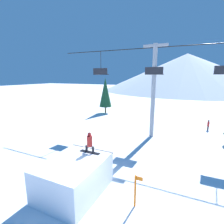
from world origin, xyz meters
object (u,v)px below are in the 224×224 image
at_px(snow_ramp, 74,177).
at_px(snowboarder, 90,143).
at_px(trail_marker, 135,190).
at_px(distant_skier, 208,125).

xyz_separation_m(snow_ramp, snowboarder, (0.22, 1.31, 1.56)).
height_order(snow_ramp, snowboarder, snowboarder).
distance_m(trail_marker, distant_skier, 16.38).
bearing_deg(snowboarder, distant_skier, 64.13).
height_order(snow_ramp, trail_marker, snow_ramp).
xyz_separation_m(snowboarder, trail_marker, (3.19, -0.92, -1.60)).
distance_m(snowboarder, trail_marker, 3.68).
bearing_deg(snow_ramp, snowboarder, 80.52).
relative_size(snowboarder, distant_skier, 1.07).
height_order(trail_marker, distant_skier, trail_marker).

